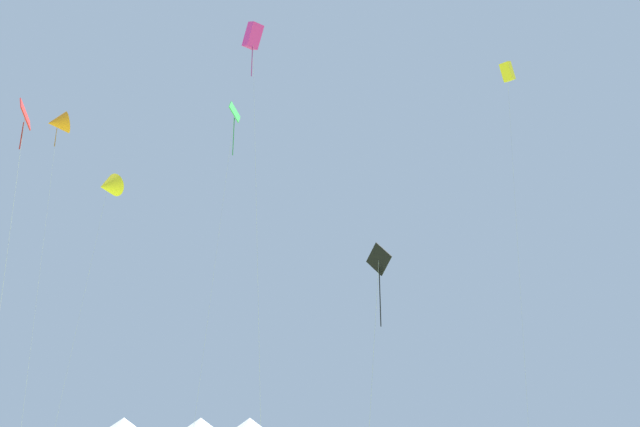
{
  "coord_description": "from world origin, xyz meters",
  "views": [
    {
      "loc": [
        -1.03,
        -3.82,
        2.12
      ],
      "look_at": [
        0.0,
        32.0,
        13.99
      ],
      "focal_mm": 35.2,
      "sensor_mm": 36.0,
      "label": 1
    }
  ],
  "objects": [
    {
      "name": "kite_yellow_box",
      "position": [
        19.45,
        51.06,
        35.46
      ],
      "size": [
        2.81,
        2.07,
        36.61
      ],
      "color": "yellow",
      "rests_on": "ground"
    },
    {
      "name": "kite_black_diamond",
      "position": [
        3.38,
        31.32,
        10.7
      ],
      "size": [
        1.78,
        2.28,
        11.99
      ],
      "color": "black",
      "rests_on": "ground"
    },
    {
      "name": "kite_red_diamond",
      "position": [
        -16.76,
        28.44,
        18.22
      ],
      "size": [
        1.9,
        2.95,
        19.55
      ],
      "color": "red",
      "rests_on": "ground"
    },
    {
      "name": "kite_magenta_box",
      "position": [
        -5.1,
        38.84,
        30.92
      ],
      "size": [
        2.65,
        3.5,
        32.1
      ],
      "color": "#E02DA3",
      "rests_on": "ground"
    },
    {
      "name": "kite_green_diamond",
      "position": [
        -8.29,
        55.16,
        32.15
      ],
      "size": [
        2.68,
        2.64,
        34.09
      ],
      "color": "green",
      "rests_on": "ground"
    },
    {
      "name": "kite_orange_delta",
      "position": [
        -25.33,
        52.79,
        30.07
      ],
      "size": [
        3.23,
        3.85,
        31.39
      ],
      "color": "orange",
      "rests_on": "ground"
    },
    {
      "name": "kite_yellow_delta",
      "position": [
        -22.08,
        59.98,
        26.17
      ],
      "size": [
        3.72,
        4.05,
        27.75
      ],
      "color": "yellow",
      "rests_on": "ground"
    }
  ]
}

